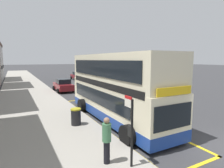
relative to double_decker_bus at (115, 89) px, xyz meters
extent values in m
plane|color=#333335|center=(2.46, 25.59, -2.06)|extent=(260.00, 260.00, 0.00)
cube|color=gray|center=(-4.54, 25.59, -1.99)|extent=(6.00, 76.00, 0.14)
cube|color=beige|center=(0.01, 0.01, -0.71)|extent=(2.47, 10.27, 2.30)
cube|color=beige|center=(0.01, 0.01, 1.39)|extent=(2.44, 10.06, 1.90)
cube|color=navy|center=(0.01, 0.01, -1.56)|extent=(2.49, 10.29, 0.60)
cube|color=black|center=(0.01, 0.01, 0.46)|extent=(2.50, 9.45, 0.36)
cube|color=black|center=(-1.25, 0.41, -0.41)|extent=(0.04, 8.21, 0.90)
cube|color=black|center=(-1.25, 0.01, 1.44)|extent=(0.04, 9.04, 1.00)
cube|color=black|center=(0.01, -5.14, -0.46)|extent=(2.17, 0.04, 1.10)
cube|color=yellow|center=(0.01, -5.14, 0.66)|extent=(1.97, 0.04, 0.36)
cylinder|color=black|center=(-1.32, -3.69, -1.56)|extent=(0.56, 1.00, 1.00)
cylinder|color=black|center=(1.33, -3.69, -1.56)|extent=(0.56, 1.00, 1.00)
cylinder|color=black|center=(-1.32, 2.84, -1.56)|extent=(0.56, 1.00, 1.00)
cylinder|color=black|center=(1.33, 2.84, -1.56)|extent=(0.56, 1.00, 1.00)
cube|color=gold|center=(-1.46, 0.27, -2.06)|extent=(0.16, 13.48, 0.01)
cube|color=gold|center=(1.45, 0.27, -2.06)|extent=(0.16, 13.48, 0.01)
cube|color=gold|center=(-0.01, -6.39, -2.06)|extent=(3.07, 0.16, 0.01)
cube|color=gold|center=(-0.01, 6.93, -2.06)|extent=(3.07, 0.16, 0.01)
cylinder|color=black|center=(-2.34, -5.42, -0.67)|extent=(0.09, 0.09, 2.52)
cube|color=silver|center=(-2.34, -5.17, 0.41)|extent=(0.05, 0.42, 0.30)
cube|color=red|center=(-2.34, -5.17, 0.61)|extent=(0.05, 0.42, 0.10)
cube|color=black|center=(-2.34, -5.32, -0.62)|extent=(0.06, 0.28, 0.40)
cube|color=black|center=(-7.70, 32.04, 0.54)|extent=(0.08, 9.18, 0.56)
cube|color=maroon|center=(5.50, 25.57, -1.40)|extent=(1.76, 4.20, 0.72)
cube|color=black|center=(5.50, 25.47, -0.74)|extent=(1.52, 1.90, 0.60)
cylinder|color=black|center=(4.56, 26.87, -1.76)|extent=(0.22, 0.60, 0.60)
cylinder|color=black|center=(6.43, 26.87, -1.76)|extent=(0.22, 0.60, 0.60)
cylinder|color=black|center=(4.56, 24.27, -1.76)|extent=(0.22, 0.60, 0.60)
cylinder|color=black|center=(6.43, 24.27, -1.76)|extent=(0.22, 0.60, 0.60)
cube|color=maroon|center=(-0.44, 12.86, -1.40)|extent=(1.76, 4.20, 0.72)
cube|color=black|center=(-0.44, 12.76, -0.74)|extent=(1.52, 1.90, 0.60)
cylinder|color=black|center=(-1.37, 14.16, -1.76)|extent=(0.22, 0.60, 0.60)
cylinder|color=black|center=(0.50, 14.16, -1.76)|extent=(0.22, 0.60, 0.60)
cylinder|color=black|center=(-1.37, 11.56, -1.76)|extent=(0.22, 0.60, 0.60)
cylinder|color=black|center=(0.50, 11.56, -1.76)|extent=(0.22, 0.60, 0.60)
cylinder|color=black|center=(-3.04, -4.79, -1.49)|extent=(0.24, 0.24, 0.87)
cylinder|color=#3F724C|center=(-3.04, -4.79, -0.71)|extent=(0.34, 0.34, 0.69)
sphere|color=#8C664C|center=(-3.04, -4.79, -0.25)|extent=(0.23, 0.23, 0.23)
cylinder|color=black|center=(-2.80, -0.18, -1.46)|extent=(0.58, 0.58, 0.92)
cylinder|color=#A5991E|center=(-2.80, -0.18, -0.96)|extent=(0.61, 0.61, 0.08)
camera|label=1|loc=(-5.97, -10.71, 1.98)|focal=29.78mm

